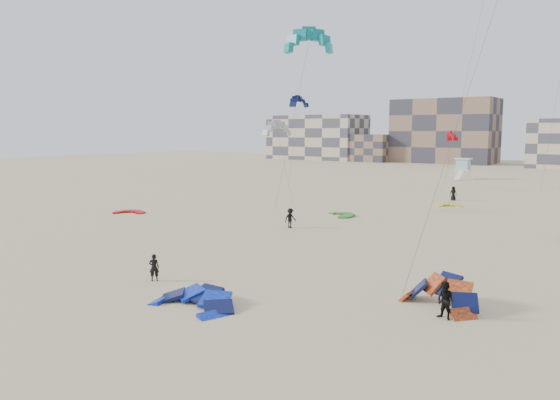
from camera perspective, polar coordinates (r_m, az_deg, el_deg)
The scene contains 18 objects.
ground at distance 31.97m, azimuth -10.54°, elevation -9.31°, with size 320.00×320.00×0.00m, color #C9B287.
kite_ground_blue at distance 29.13m, azimuth -9.23°, elevation -10.93°, with size 5.00×5.07×1.44m, color #163AF2, non-canonical shape.
kite_ground_orange at distance 29.76m, azimuth 16.19°, elevation -10.73°, with size 4.41×3.56×2.66m, color orange, non-canonical shape.
kite_ground_red at distance 62.72m, azimuth -15.46°, elevation -1.32°, with size 3.16×3.35×0.42m, color #E80400, non-canonical shape.
kite_ground_green at distance 58.81m, azimuth 6.49°, elevation -1.66°, with size 3.40×3.61×0.43m, color #348F19, non-canonical shape.
kite_ground_yellow at distance 68.88m, azimuth 17.27°, elevation -0.64°, with size 2.84×2.95×0.71m, color yellow, non-canonical shape.
kitesurfer_main at distance 34.11m, azimuth -13.02°, elevation -6.88°, with size 0.61×0.40×1.66m, color black.
kitesurfer_b at distance 27.82m, azimuth 16.90°, elevation -10.03°, with size 0.90×0.70×1.85m, color black.
kitesurfer_c at distance 51.10m, azimuth 1.08°, elevation -1.90°, with size 1.20×0.69×1.86m, color black.
kitesurfer_e at distance 74.78m, azimuth 17.66°, elevation 0.66°, with size 0.91×0.59×1.86m, color black.
kite_fly_teal_a at distance 48.38m, azimuth 3.03°, elevation 16.06°, with size 8.56×5.70×16.75m.
kite_fly_grey at distance 61.76m, azimuth -0.31°, elevation 7.34°, with size 4.86×4.46×9.39m.
kite_fly_navy at distance 85.79m, azimuth 1.99°, elevation 10.14°, with size 4.33×8.14×13.82m.
kite_fly_red at distance 92.11m, azimuth 17.52°, elevation 6.30°, with size 4.19×10.13×8.27m.
lifeguard_tower_far at distance 108.77m, azimuth 18.56°, elevation 3.11°, with size 2.85×5.38×3.92m.
condo_west_a at distance 177.11m, azimuth 3.92°, elevation 6.55°, with size 30.00×15.00×14.00m, color #C9AF93.
condo_west_b at distance 163.78m, azimuth 16.81°, elevation 6.90°, with size 28.00×14.00×18.00m, color #846550.
condo_fill_left at distance 165.85m, azimuth 9.49°, elevation 5.38°, with size 12.00×10.00×8.00m, color #846550.
Camera 1 is at (22.09, -21.27, 9.03)m, focal length 35.00 mm.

